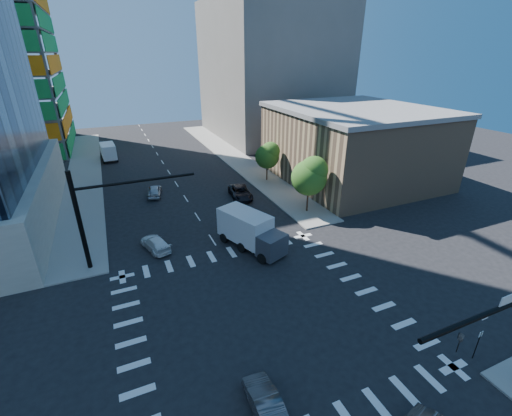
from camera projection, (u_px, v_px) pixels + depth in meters
ground at (260, 314)px, 25.24m from camera, size 160.00×160.00×0.00m
road_markings at (260, 314)px, 25.24m from camera, size 20.00×20.00×0.01m
sidewalk_ne at (233, 157)px, 63.12m from camera, size 5.00×60.00×0.15m
sidewalk_nw at (84, 174)px, 54.02m from camera, size 5.00×60.00×0.15m
commercial_building at (353, 144)px, 50.49m from camera, size 20.50×22.50×10.60m
bg_building_ne at (270, 71)px, 75.13m from camera, size 24.00×30.00×28.00m
signal_mast_nw at (97, 210)px, 28.91m from camera, size 10.20×0.40×9.00m
tree_south at (311, 175)px, 39.49m from camera, size 4.16×4.16×6.82m
tree_north at (268, 155)px, 49.90m from camera, size 3.54×3.52×5.78m
no_parking_sign at (478, 342)px, 21.06m from camera, size 0.30×0.06×2.20m
car_nb_far at (240, 192)px, 45.23m from camera, size 3.15×5.63×1.49m
car_sb_near at (155, 243)px, 33.41m from camera, size 2.88×4.66×1.26m
car_sb_mid at (154, 191)px, 45.85m from camera, size 2.55×4.51×1.45m
car_sb_cross at (266, 404)px, 18.08m from camera, size 1.63×4.17×1.35m
box_truck_near at (253, 234)px, 33.17m from camera, size 5.09×7.28×3.51m
box_truck_far at (108, 152)px, 61.29m from camera, size 2.82×5.88×3.00m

